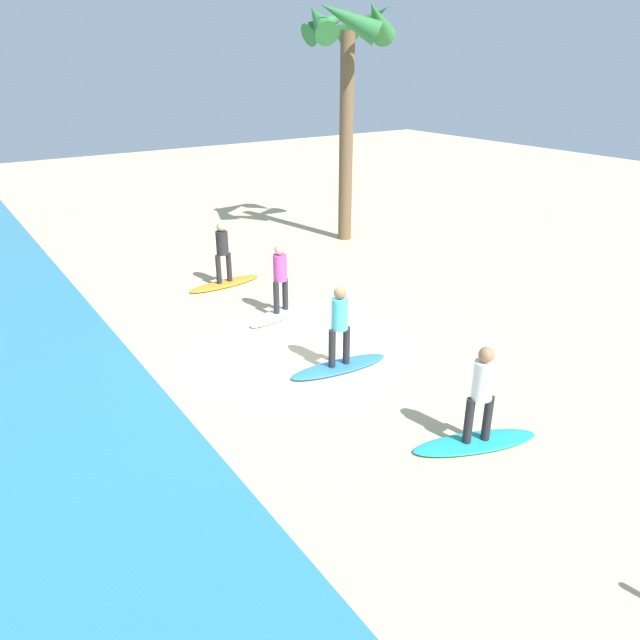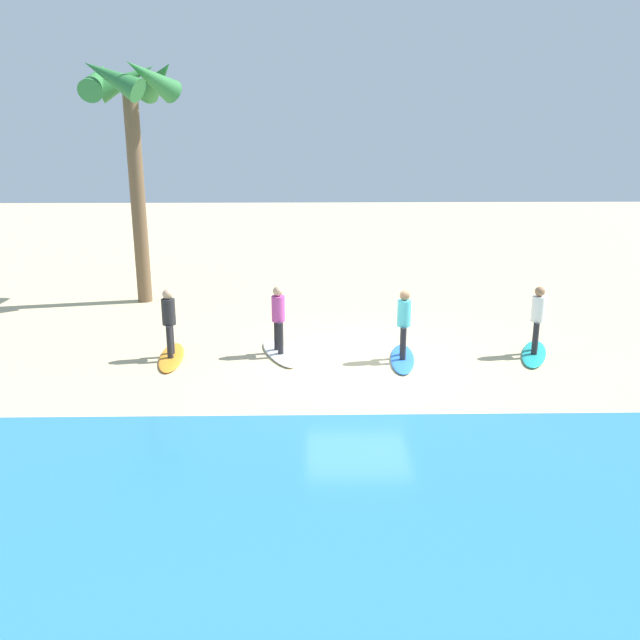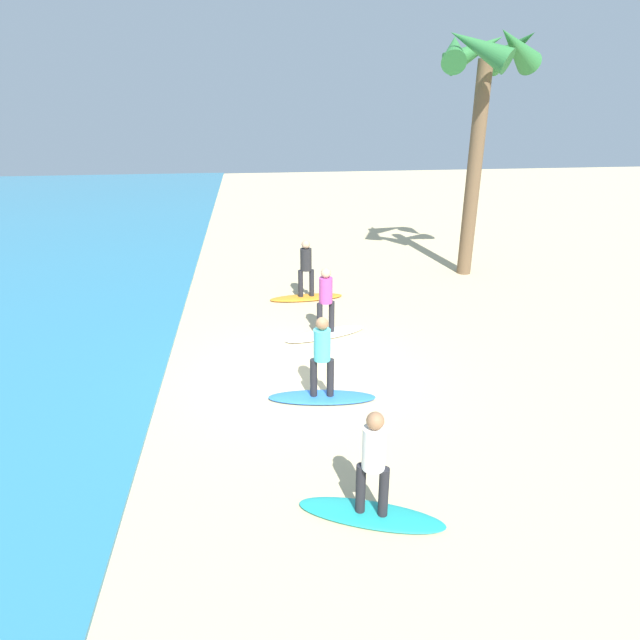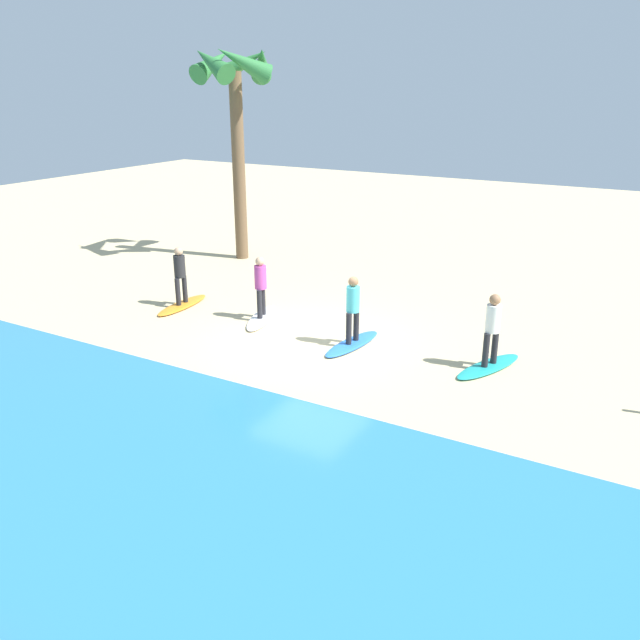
{
  "view_description": "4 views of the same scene",
  "coord_description": "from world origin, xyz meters",
  "px_view_note": "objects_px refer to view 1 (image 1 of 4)",
  "views": [
    {
      "loc": [
        -9.35,
        5.93,
        5.64
      ],
      "look_at": [
        -0.65,
        -0.01,
        0.95
      ],
      "focal_mm": 33.27,
      "sensor_mm": 36.0,
      "label": 1
    },
    {
      "loc": [
        1.21,
        15.39,
        5.73
      ],
      "look_at": [
        0.93,
        0.26,
        1.16
      ],
      "focal_mm": 39.08,
      "sensor_mm": 36.0,
      "label": 2
    },
    {
      "loc": [
        -10.27,
        0.93,
        5.62
      ],
      "look_at": [
        0.15,
        -0.3,
        1.17
      ],
      "focal_mm": 30.91,
      "sensor_mm": 36.0,
      "label": 3
    },
    {
      "loc": [
        -7.66,
        12.94,
        5.98
      ],
      "look_at": [
        -0.47,
        0.37,
        0.73
      ],
      "focal_mm": 36.7,
      "sensor_mm": 36.0,
      "label": 4
    }
  ],
  "objects_px": {
    "surfer_white": "(280,274)",
    "surfboard_orange": "(225,284)",
    "palm_tree": "(348,49)",
    "surfboard_white": "(281,313)",
    "surfer_teal": "(482,388)",
    "surfer_blue": "(340,321)",
    "surfer_orange": "(222,248)",
    "surfboard_teal": "(475,442)",
    "surfboard_blue": "(339,367)"
  },
  "relations": [
    {
      "from": "surfer_blue",
      "to": "surfboard_white",
      "type": "xyz_separation_m",
      "value": [
        2.96,
        -0.45,
        -0.99
      ]
    },
    {
      "from": "surfboard_teal",
      "to": "surfboard_white",
      "type": "distance_m",
      "value": 6.22
    },
    {
      "from": "surfboard_teal",
      "to": "surfer_blue",
      "type": "height_order",
      "value": "surfer_blue"
    },
    {
      "from": "surfer_blue",
      "to": "palm_tree",
      "type": "distance_m",
      "value": 10.41
    },
    {
      "from": "surfer_teal",
      "to": "surfer_orange",
      "type": "xyz_separation_m",
      "value": [
        8.8,
        0.08,
        0.0
      ]
    },
    {
      "from": "surfboard_blue",
      "to": "surfboard_white",
      "type": "distance_m",
      "value": 3.0
    },
    {
      "from": "palm_tree",
      "to": "surfer_teal",
      "type": "bearing_deg",
      "value": 153.58
    },
    {
      "from": "surfer_teal",
      "to": "surfer_orange",
      "type": "relative_size",
      "value": 1.0
    },
    {
      "from": "surfer_teal",
      "to": "surfer_white",
      "type": "xyz_separation_m",
      "value": [
        6.22,
        -0.15,
        0.0
      ]
    },
    {
      "from": "surfer_white",
      "to": "palm_tree",
      "type": "relative_size",
      "value": 0.22
    },
    {
      "from": "surfer_blue",
      "to": "surfer_white",
      "type": "xyz_separation_m",
      "value": [
        2.96,
        -0.45,
        0.0
      ]
    },
    {
      "from": "surfer_teal",
      "to": "palm_tree",
      "type": "height_order",
      "value": "palm_tree"
    },
    {
      "from": "surfer_teal",
      "to": "surfboard_blue",
      "type": "bearing_deg",
      "value": 5.3
    },
    {
      "from": "surfer_white",
      "to": "palm_tree",
      "type": "bearing_deg",
      "value": -49.45
    },
    {
      "from": "surfer_orange",
      "to": "palm_tree",
      "type": "bearing_deg",
      "value": -71.35
    },
    {
      "from": "surfboard_teal",
      "to": "surfer_teal",
      "type": "xyz_separation_m",
      "value": [
        0.0,
        -0.0,
        0.99
      ]
    },
    {
      "from": "surfer_orange",
      "to": "palm_tree",
      "type": "distance_m",
      "value": 7.43
    },
    {
      "from": "surfboard_teal",
      "to": "surfer_blue",
      "type": "xyz_separation_m",
      "value": [
        3.26,
        0.3,
        0.99
      ]
    },
    {
      "from": "surfer_blue",
      "to": "surfer_white",
      "type": "bearing_deg",
      "value": -8.62
    },
    {
      "from": "surfer_white",
      "to": "surfer_orange",
      "type": "bearing_deg",
      "value": 5.12
    },
    {
      "from": "surfboard_blue",
      "to": "surfboard_white",
      "type": "bearing_deg",
      "value": -92.06
    },
    {
      "from": "surfboard_white",
      "to": "surfer_orange",
      "type": "relative_size",
      "value": 1.28
    },
    {
      "from": "palm_tree",
      "to": "surfboard_white",
      "type": "bearing_deg",
      "value": 130.55
    },
    {
      "from": "surfboard_blue",
      "to": "surfer_blue",
      "type": "height_order",
      "value": "surfer_blue"
    },
    {
      "from": "surfer_teal",
      "to": "surfboard_white",
      "type": "bearing_deg",
      "value": -1.35
    },
    {
      "from": "surfer_blue",
      "to": "palm_tree",
      "type": "height_order",
      "value": "palm_tree"
    },
    {
      "from": "surfer_teal",
      "to": "palm_tree",
      "type": "distance_m",
      "value": 12.79
    },
    {
      "from": "surfer_blue",
      "to": "surfer_orange",
      "type": "relative_size",
      "value": 1.0
    },
    {
      "from": "surfboard_white",
      "to": "palm_tree",
      "type": "xyz_separation_m",
      "value": [
        4.38,
        -5.12,
        5.82
      ]
    },
    {
      "from": "surfer_blue",
      "to": "surfer_orange",
      "type": "height_order",
      "value": "same"
    },
    {
      "from": "surfboard_white",
      "to": "surfer_teal",
      "type": "bearing_deg",
      "value": 70.25
    },
    {
      "from": "surfer_teal",
      "to": "surfboard_white",
      "type": "xyz_separation_m",
      "value": [
        6.22,
        -0.15,
        -0.99
      ]
    },
    {
      "from": "surfer_blue",
      "to": "surfer_orange",
      "type": "distance_m",
      "value": 5.54
    },
    {
      "from": "surfer_teal",
      "to": "surfer_white",
      "type": "bearing_deg",
      "value": -1.35
    },
    {
      "from": "surfer_blue",
      "to": "surfboard_white",
      "type": "height_order",
      "value": "surfer_blue"
    },
    {
      "from": "surfer_teal",
      "to": "palm_tree",
      "type": "bearing_deg",
      "value": -26.42
    },
    {
      "from": "surfboard_blue",
      "to": "surfboard_orange",
      "type": "distance_m",
      "value": 5.54
    },
    {
      "from": "surfboard_teal",
      "to": "surfer_blue",
      "type": "relative_size",
      "value": 1.28
    },
    {
      "from": "surfboard_blue",
      "to": "palm_tree",
      "type": "distance_m",
      "value": 10.9
    },
    {
      "from": "surfboard_blue",
      "to": "surfboard_orange",
      "type": "bearing_deg",
      "value": -85.7
    },
    {
      "from": "surfboard_blue",
      "to": "surfer_orange",
      "type": "relative_size",
      "value": 1.28
    },
    {
      "from": "surfer_teal",
      "to": "surfer_blue",
      "type": "distance_m",
      "value": 3.27
    },
    {
      "from": "surfboard_blue",
      "to": "surfer_blue",
      "type": "bearing_deg",
      "value": -173.44
    },
    {
      "from": "surfer_orange",
      "to": "surfboard_orange",
      "type": "bearing_deg",
      "value": 0.0
    },
    {
      "from": "surfboard_white",
      "to": "surfer_blue",
      "type": "bearing_deg",
      "value": 62.98
    },
    {
      "from": "surfer_blue",
      "to": "surfer_teal",
      "type": "bearing_deg",
      "value": -174.7
    },
    {
      "from": "surfer_teal",
      "to": "surfer_blue",
      "type": "bearing_deg",
      "value": 5.3
    },
    {
      "from": "surfboard_white",
      "to": "palm_tree",
      "type": "relative_size",
      "value": 0.29
    },
    {
      "from": "surfer_white",
      "to": "surfboard_orange",
      "type": "xyz_separation_m",
      "value": [
        2.57,
        0.23,
        -0.99
      ]
    },
    {
      "from": "surfer_orange",
      "to": "surfer_blue",
      "type": "bearing_deg",
      "value": 177.74
    }
  ]
}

